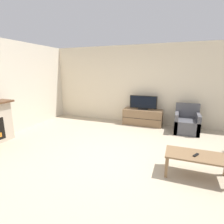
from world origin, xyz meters
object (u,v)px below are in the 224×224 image
object	(u,v)px
tv	(143,103)
tv_stand	(143,117)
remote	(196,155)
armchair	(187,123)
coffee_table	(198,158)

from	to	relation	value
tv	tv_stand	bearing A→B (deg)	90.00
tv	remote	xyz separation A→B (m)	(1.44, -2.75, -0.34)
armchair	coffee_table	size ratio (longest dim) A/B	0.79
coffee_table	remote	size ratio (longest dim) A/B	7.15
armchair	tv_stand	bearing A→B (deg)	169.70
coffee_table	remote	world-z (taller)	remote
tv_stand	armchair	world-z (taller)	armchair
tv	armchair	size ratio (longest dim) A/B	1.09
coffee_table	remote	bearing A→B (deg)	-136.24
tv	remote	distance (m)	3.12
armchair	coffee_table	distance (m)	2.46
tv_stand	remote	xyz separation A→B (m)	(1.44, -2.75, 0.15)
tv	armchair	xyz separation A→B (m)	(1.40, -0.25, -0.48)
tv_stand	tv	world-z (taller)	tv
coffee_table	remote	xyz separation A→B (m)	(-0.04, -0.03, 0.06)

